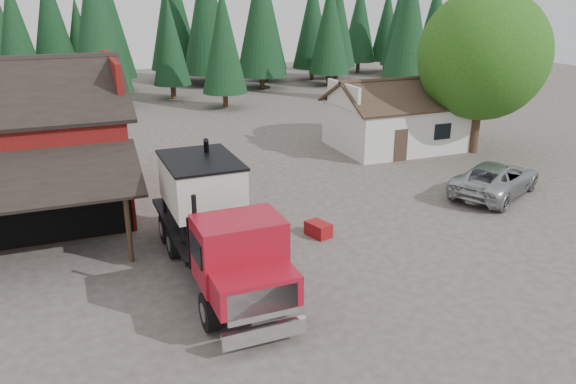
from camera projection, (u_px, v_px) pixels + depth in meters
name	position (u px, v px, depth m)	size (l,w,h in m)	color
ground	(285.00, 260.00, 21.92)	(120.00, 120.00, 0.00)	#4D433C
farmhouse	(396.00, 123.00, 37.23)	(8.60, 6.42, 4.65)	silver
deciduous_tree	(483.00, 60.00, 34.54)	(8.00, 8.00, 10.20)	#382619
conifer_backdrop	(139.00, 91.00, 58.66)	(76.00, 16.00, 16.00)	black
near_pine_b	(223.00, 40.00, 48.26)	(3.96, 3.96, 10.40)	#382619
near_pine_c	(409.00, 27.00, 49.96)	(4.84, 4.84, 12.40)	#382619
near_pine_d	(96.00, 22.00, 47.78)	(5.28, 5.28, 13.40)	#382619
feed_truck	(215.00, 220.00, 20.09)	(3.14, 10.27, 4.62)	black
silver_car	(496.00, 179.00, 28.67)	(2.84, 6.17, 1.71)	#ABAFB3
equip_box	(318.00, 229.00, 23.98)	(0.70, 1.10, 0.60)	maroon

